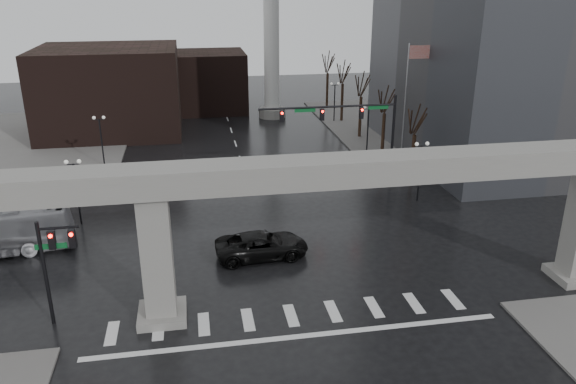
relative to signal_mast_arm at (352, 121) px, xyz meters
The scene contains 21 objects.
ground 21.64m from the signal_mast_arm, 115.57° to the right, with size 160.00×160.00×0.00m, color black.
sidewalk_ne 24.86m from the signal_mast_arm, 45.33° to the left, with size 28.00×36.00×0.15m, color #615F5C.
elevated_guideway 20.35m from the signal_mast_arm, 112.35° to the right, with size 48.00×2.60×8.70m.
building_far_left 32.68m from the signal_mast_arm, 134.74° to the left, with size 16.00×14.00×10.00m, color black.
building_far_mid 35.02m from the signal_mast_arm, 108.32° to the left, with size 10.00×10.00×8.00m, color black.
smokestack 28.38m from the signal_mast_arm, 96.28° to the left, with size 3.60×3.60×30.00m.
signal_mast_arm is the anchor object (origin of this frame).
signal_left_pole 28.09m from the signal_mast_arm, 139.26° to the right, with size 2.30×0.30×6.00m.
flagpole_assembly 7.27m from the signal_mast_arm, 26.93° to the left, with size 2.06×0.12×12.00m.
lamp_right_0 6.99m from the signal_mast_arm, 46.80° to the right, with size 1.22×0.32×5.11m.
lamp_right_1 10.51m from the signal_mast_arm, 63.90° to the left, with size 1.22×0.32×5.11m.
lamp_right_2 23.75m from the signal_mast_arm, 79.01° to the left, with size 1.22×0.32×5.11m.
lamp_left_0 23.12m from the signal_mast_arm, 167.96° to the right, with size 1.22×0.32×5.11m.
lamp_left_1 24.42m from the signal_mast_arm, 157.75° to the left, with size 1.22×0.32×5.11m.
lamp_left_2 32.40m from the signal_mast_arm, 134.11° to the left, with size 1.22×0.32×5.11m.
tree_right_0 6.37m from the signal_mast_arm, ahead, with size 1.09×1.58×7.50m.
tree_right_1 9.57m from the signal_mast_arm, 52.50° to the left, with size 1.09×1.61×7.67m.
tree_right_2 16.45m from the signal_mast_arm, 70.00° to the left, with size 1.10×1.63×7.85m.
tree_right_3 24.04m from the signal_mast_arm, 76.58° to the left, with size 1.11×1.66×8.02m.
tree_right_4 31.83m from the signal_mast_arm, 79.94° to the left, with size 1.12×1.69×8.19m.
pickup_truck 16.62m from the signal_mast_arm, 127.50° to the right, with size 2.84×6.16×1.71m, color black.
Camera 1 is at (-4.80, -27.15, 17.52)m, focal length 35.00 mm.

